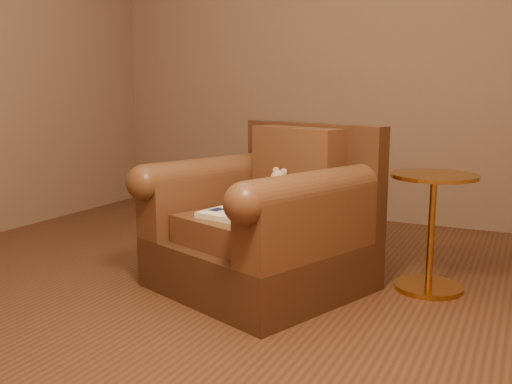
% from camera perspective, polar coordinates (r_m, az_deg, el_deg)
% --- Properties ---
extents(floor, '(4.00, 4.00, 0.00)m').
position_cam_1_polar(floor, '(3.17, -5.12, -9.24)').
color(floor, '#57311D').
rests_on(floor, ground).
extents(armchair, '(1.23, 1.20, 0.87)m').
position_cam_1_polar(armchair, '(3.06, 0.97, -3.36)').
color(armchair, '#412515').
rests_on(armchair, floor).
extents(teddy_bear, '(0.17, 0.19, 0.23)m').
position_cam_1_polar(teddy_bear, '(3.09, 2.03, -0.12)').
color(teddy_bear, tan).
rests_on(teddy_bear, armchair).
extents(guidebook, '(0.42, 0.30, 0.03)m').
position_cam_1_polar(guidebook, '(2.86, -1.83, -2.40)').
color(guidebook, beige).
rests_on(guidebook, armchair).
extents(side_table, '(0.45, 0.45, 0.63)m').
position_cam_1_polar(side_table, '(3.14, 17.13, -3.48)').
color(side_table, '#BB8033').
rests_on(side_table, floor).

